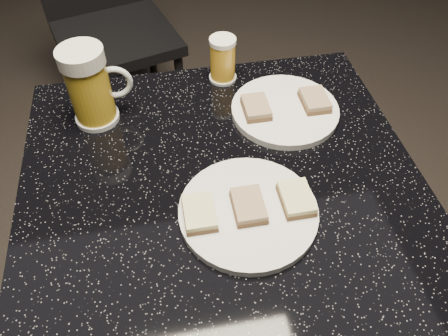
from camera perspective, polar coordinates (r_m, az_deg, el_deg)
The scene contains 8 objects.
plate_large at distance 0.71m, azimuth 3.17°, elevation -5.73°, with size 0.23×0.23×0.01m, color white.
plate_small at distance 0.89m, azimuth 7.95°, elevation 7.50°, with size 0.21×0.21×0.01m, color white.
table at distance 0.95m, azimuth 0.00°, elevation -11.73°, with size 0.70×0.70×0.75m.
beer_mug at distance 0.86m, azimuth -17.07°, elevation 10.19°, with size 0.12×0.09×0.16m.
beer_tumbler at distance 0.95m, azimuth -0.17°, elevation 13.99°, with size 0.06×0.06×0.10m.
chair at distance 1.77m, azimuth -14.99°, elevation 18.71°, with size 0.51×0.51×0.87m.
canapes_on_plate_large at distance 0.70m, azimuth 3.23°, elevation -4.94°, with size 0.21×0.07×0.02m.
canapes_on_plate_small at distance 0.88m, azimuth 8.06°, elevation 8.31°, with size 0.17×0.07×0.02m.
Camera 1 is at (-0.09, -0.47, 1.33)m, focal length 35.00 mm.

